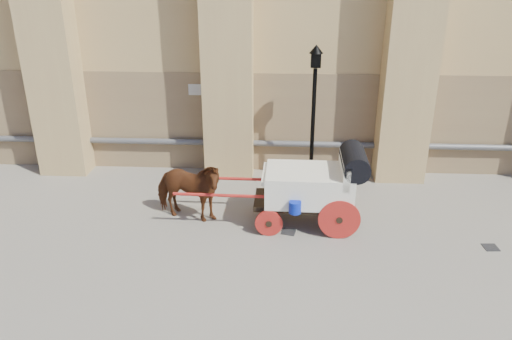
{
  "coord_description": "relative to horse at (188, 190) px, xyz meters",
  "views": [
    {
      "loc": [
        0.54,
        -10.26,
        6.01
      ],
      "look_at": [
        -0.05,
        0.66,
        1.38
      ],
      "focal_mm": 35.0,
      "sensor_mm": 36.0,
      "label": 1
    }
  ],
  "objects": [
    {
      "name": "drain_grate_far",
      "position": [
        7.05,
        -0.97,
        -0.79
      ],
      "size": [
        0.34,
        0.34,
        0.01
      ],
      "primitive_type": "cube",
      "rotation": [
        0.0,
        0.0,
        0.06
      ],
      "color": "black",
      "rests_on": "ground"
    },
    {
      "name": "horse",
      "position": [
        0.0,
        0.0,
        0.0
      ],
      "size": [
        2.05,
        1.34,
        1.6
      ],
      "primitive_type": "imported",
      "rotation": [
        0.0,
        0.0,
        1.3
      ],
      "color": "brown",
      "rests_on": "ground"
    },
    {
      "name": "street_lamp",
      "position": [
        3.13,
        2.31,
        1.33
      ],
      "size": [
        0.37,
        0.37,
        3.98
      ],
      "color": "black",
      "rests_on": "ground"
    },
    {
      "name": "drain_grate_near",
      "position": [
        2.49,
        -0.52,
        -0.79
      ],
      "size": [
        0.38,
        0.38,
        0.01
      ],
      "primitive_type": "cube",
      "rotation": [
        0.0,
        0.0,
        -0.23
      ],
      "color": "black",
      "rests_on": "ground"
    },
    {
      "name": "carriage",
      "position": [
        3.1,
        -0.05,
        0.27
      ],
      "size": [
        4.55,
        1.62,
        1.98
      ],
      "rotation": [
        0.0,
        0.0,
        -0.02
      ],
      "color": "black",
      "rests_on": "ground"
    },
    {
      "name": "ground",
      "position": [
        1.73,
        -0.68,
        -0.8
      ],
      "size": [
        90.0,
        90.0,
        0.0
      ],
      "primitive_type": "plane",
      "color": "#6C655A",
      "rests_on": "ground"
    }
  ]
}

